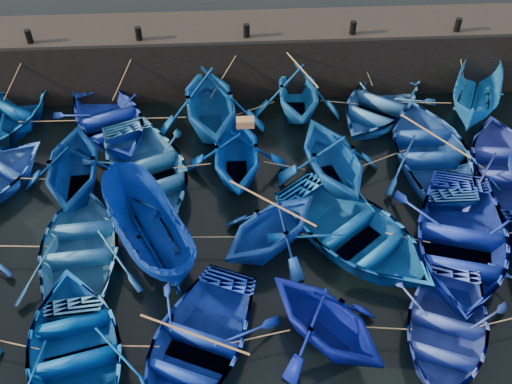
{
  "coord_description": "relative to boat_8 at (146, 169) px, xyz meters",
  "views": [
    {
      "loc": [
        -0.72,
        -9.76,
        13.38
      ],
      "look_at": [
        0.0,
        3.2,
        0.7
      ],
      "focal_mm": 40.0,
      "sensor_mm": 36.0,
      "label": 1
    }
  ],
  "objects": [
    {
      "name": "ground",
      "position": [
        3.61,
        -4.67,
        -0.56
      ],
      "size": [
        120.0,
        120.0,
        0.0
      ],
      "primitive_type": "plane",
      "color": "black",
      "rests_on": "ground"
    },
    {
      "name": "quay_wall",
      "position": [
        3.61,
        5.83,
        0.69
      ],
      "size": [
        26.0,
        2.5,
        2.5
      ],
      "primitive_type": "cube",
      "color": "black",
      "rests_on": "ground"
    },
    {
      "name": "quay_top",
      "position": [
        3.61,
        5.83,
        2.0
      ],
      "size": [
        26.0,
        2.5,
        0.12
      ],
      "primitive_type": "cube",
      "color": "black",
      "rests_on": "quay_wall"
    },
    {
      "name": "bollard_0",
      "position": [
        -4.39,
        4.93,
        2.31
      ],
      "size": [
        0.24,
        0.24,
        0.5
      ],
      "primitive_type": "cylinder",
      "color": "black",
      "rests_on": "quay_top"
    },
    {
      "name": "bollard_1",
      "position": [
        -0.39,
        4.93,
        2.31
      ],
      "size": [
        0.24,
        0.24,
        0.5
      ],
      "primitive_type": "cylinder",
      "color": "black",
      "rests_on": "quay_top"
    },
    {
      "name": "bollard_2",
      "position": [
        3.61,
        4.93,
        2.31
      ],
      "size": [
        0.24,
        0.24,
        0.5
      ],
      "primitive_type": "cylinder",
      "color": "black",
      "rests_on": "quay_top"
    },
    {
      "name": "bollard_3",
      "position": [
        7.61,
        4.93,
        2.31
      ],
      "size": [
        0.24,
        0.24,
        0.5
      ],
      "primitive_type": "cylinder",
      "color": "black",
      "rests_on": "quay_top"
    },
    {
      "name": "bollard_4",
      "position": [
        11.61,
        4.93,
        2.31
      ],
      "size": [
        0.24,
        0.24,
        0.5
      ],
      "primitive_type": "cylinder",
      "color": "black",
      "rests_on": "quay_top"
    },
    {
      "name": "boat_1",
      "position": [
        -1.63,
        2.83,
        -0.04
      ],
      "size": [
        5.36,
        6.06,
        1.04
      ],
      "primitive_type": "imported",
      "rotation": [
        0.0,
        0.0,
        0.43
      ],
      "color": "#1835CE",
      "rests_on": "ground"
    },
    {
      "name": "boat_2",
      "position": [
        2.14,
        2.82,
        0.68
      ],
      "size": [
        4.54,
        5.11,
        2.48
      ],
      "primitive_type": "imported",
      "rotation": [
        0.0,
        0.0,
        0.11
      ],
      "color": "#094690",
      "rests_on": "ground"
    },
    {
      "name": "boat_3",
      "position": [
        5.48,
        3.61,
        0.47
      ],
      "size": [
        3.5,
        4.03,
        2.06
      ],
      "primitive_type": "imported",
      "rotation": [
        0.0,
        0.0,
        -0.03
      ],
      "color": "blue",
      "rests_on": "ground"
    },
    {
      "name": "boat_4",
      "position": [
        8.6,
        3.31,
        -0.04
      ],
      "size": [
        5.86,
        6.19,
        1.04
      ],
      "primitive_type": "imported",
      "rotation": [
        0.0,
        0.0,
        -0.62
      ],
      "color": "#225BA8",
      "rests_on": "ground"
    },
    {
      "name": "boat_5",
      "position": [
        12.28,
        3.16,
        0.33
      ],
      "size": [
        3.53,
        4.88,
        1.77
      ],
      "primitive_type": "imported",
      "rotation": [
        0.0,
        0.0,
        -0.44
      ],
      "color": "blue",
      "rests_on": "ground"
    },
    {
      "name": "boat_7",
      "position": [
        -2.27,
        -0.33,
        0.55
      ],
      "size": [
        3.95,
        4.48,
        2.22
      ],
      "primitive_type": "imported",
      "rotation": [
        0.0,
        0.0,
        3.22
      ],
      "color": "navy",
      "rests_on": "ground"
    },
    {
      "name": "boat_8",
      "position": [
        0.0,
        0.0,
        0.0
      ],
      "size": [
        5.71,
        6.5,
        1.12
      ],
      "primitive_type": "imported",
      "rotation": [
        0.0,
        0.0,
        0.41
      ],
      "color": "#256AB0",
      "rests_on": "ground"
    },
    {
      "name": "boat_9",
      "position": [
        3.06,
        0.15,
        0.5
      ],
      "size": [
        3.49,
        4.04,
        2.12
      ],
      "primitive_type": "imported",
      "rotation": [
        0.0,
        0.0,
        3.15
      ],
      "color": "#00379C",
      "rests_on": "ground"
    },
    {
      "name": "boat_10",
      "position": [
        6.23,
        -0.33,
        0.53
      ],
      "size": [
        4.46,
        4.88,
        2.19
      ],
      "primitive_type": "imported",
      "rotation": [
        0.0,
        0.0,
        3.38
      ],
      "color": "#0A49A0",
      "rests_on": "ground"
    },
    {
      "name": "boat_11",
      "position": [
        9.84,
        0.49,
        0.01
      ],
      "size": [
        3.96,
        5.52,
        1.14
      ],
      "primitive_type": "imported",
      "rotation": [
        0.0,
        0.0,
        3.15
      ],
      "color": "navy",
      "rests_on": "ground"
    },
    {
      "name": "boat_12",
      "position": [
        12.27,
        -0.63,
        0.01
      ],
      "size": [
        4.43,
        5.82,
        1.13
      ],
      "primitive_type": "imported",
      "rotation": [
        0.0,
        0.0,
        3.04
      ],
      "color": "#233395",
      "rests_on": "ground"
    },
    {
      "name": "boat_14",
      "position": [
        -1.66,
        -3.28,
        -0.05
      ],
      "size": [
        3.98,
        5.26,
        1.03
      ],
      "primitive_type": "imported",
      "rotation": [
        0.0,
        0.0,
        3.23
      ],
      "color": "#2464A3",
      "rests_on": "ground"
    },
    {
      "name": "boat_15",
      "position": [
        0.34,
        -3.12,
        0.37
      ],
      "size": [
        3.81,
        5.1,
        1.86
      ],
      "primitive_type": "imported",
      "rotation": [
        0.0,
        0.0,
        3.62
      ],
      "color": "navy",
      "rests_on": "ground"
    },
    {
      "name": "boat_16",
      "position": [
        3.95,
        -3.2,
        0.4
      ],
      "size": [
        4.82,
        4.77,
        1.92
      ],
      "primitive_type": "imported",
      "rotation": [
        0.0,
        0.0,
        -0.85
      ],
      "color": "#0D3A9B",
      "rests_on": "ground"
    },
    {
      "name": "boat_17",
      "position": [
        6.51,
        -3.28,
        0.01
      ],
      "size": [
        6.56,
        6.79,
        1.15
      ],
      "primitive_type": "imported",
      "rotation": [
        0.0,
        0.0,
        0.68
      ],
      "color": "#084D9D",
      "rests_on": "ground"
    },
    {
      "name": "boat_18",
      "position": [
        9.55,
        -3.74,
        0.04
      ],
      "size": [
        5.55,
        6.67,
        1.19
      ],
      "primitive_type": "imported",
      "rotation": [
        0.0,
        0.0,
        -0.28
      ],
      "color": "#0D239C",
      "rests_on": "ground"
    },
    {
      "name": "boat_21",
      "position": [
        -1.24,
        -6.66,
        -0.03
      ],
      "size": [
        4.75,
        5.8,
        1.05
      ],
      "primitive_type": "imported",
      "rotation": [
        0.0,
        0.0,
        3.39
      ],
      "color": "#003E91",
      "rests_on": "ground"
    },
    {
      "name": "boat_22",
      "position": [
        1.78,
        -6.76,
        -0.05
      ],
      "size": [
        5.17,
        5.89,
        1.02
      ],
      "primitive_type": "imported",
      "rotation": [
        0.0,
        0.0,
        -0.41
      ],
      "color": "#0B2896",
      "rests_on": "ground"
    },
    {
      "name": "boat_23",
      "position": [
        5.11,
        -6.46,
        0.4
      ],
      "size": [
        4.79,
        4.84,
        1.93
      ],
      "primitive_type": "imported",
      "rotation": [
        0.0,
        0.0,
        0.71
      ],
      "color": "#020F84",
      "rests_on": "ground"
    },
    {
      "name": "boat_24",
      "position": [
        8.27,
        -6.62,
        -0.09
      ],
      "size": [
        4.69,
        5.4,
        0.94
      ],
      "primitive_type": "imported",
      "rotation": [
        0.0,
        0.0,
        -0.39
      ],
      "color": "#273FA8",
      "rests_on": "ground"
    },
    {
      "name": "wooden_crate",
      "position": [
        3.36,
        0.15,
        1.69
      ],
      "size": [
        0.57,
        0.34,
        0.27
      ],
      "primitive_type": "cube",
      "color": "#996B43",
      "rests_on": "boat_9"
    },
    {
      "name": "mooring_ropes",
      "position": [
        3.47,
        0.42,
        0.32
      ],
      "size": [
        18.17,
        11.63,
        2.1
      ],
      "color": "tan",
      "rests_on": "ground"
    },
    {
      "name": "loose_oars",
      "position": [
        5.26,
        -1.47,
        1.01
      ],
      "size": [
        10.31,
        12.44,
        1.11
      ],
      "color": "#99724C",
      "rests_on": "ground"
    }
  ]
}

